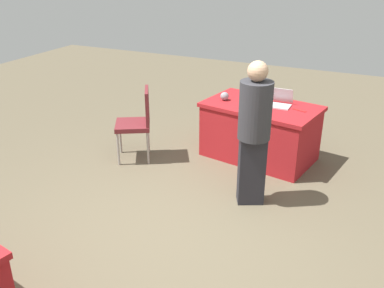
{
  "coord_description": "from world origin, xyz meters",
  "views": [
    {
      "loc": [
        -1.63,
        3.07,
        2.52
      ],
      "look_at": [
        -0.09,
        -0.21,
        0.9
      ],
      "focal_mm": 39.92,
      "sensor_mm": 36.0,
      "label": 1
    }
  ],
  "objects": [
    {
      "name": "table_foreground",
      "position": [
        -0.24,
        -2.03,
        0.37
      ],
      "size": [
        1.57,
        1.1,
        0.74
      ],
      "rotation": [
        0.0,
        0.0,
        -0.18
      ],
      "color": "#AD1E23",
      "rests_on": "ground"
    },
    {
      "name": "laptop_silver",
      "position": [
        -0.43,
        -2.1,
        0.78
      ],
      "size": [
        0.32,
        0.29,
        0.21
      ],
      "rotation": [
        0.0,
        0.0,
        0.0
      ],
      "color": "silver",
      "rests_on": "table_foreground"
    },
    {
      "name": "scissors_red",
      "position": [
        -0.72,
        -2.02,
        0.75
      ],
      "size": [
        0.18,
        0.09,
        0.01
      ],
      "primitive_type": "cube",
      "rotation": [
        0.0,
        0.0,
        2.82
      ],
      "color": "red",
      "rests_on": "table_foreground"
    },
    {
      "name": "person_presenter",
      "position": [
        -0.48,
        -0.9,
        0.87
      ],
      "size": [
        0.45,
        0.45,
        1.58
      ],
      "rotation": [
        0.0,
        0.0,
        3.59
      ],
      "color": "#26262D",
      "rests_on": "ground"
    },
    {
      "name": "chair_by_pillar",
      "position": [
        1.2,
        -1.33,
        0.55
      ],
      "size": [
        0.6,
        0.6,
        0.96
      ],
      "rotation": [
        0.0,
        0.0,
        -1.05
      ],
      "color": "#9E9993",
      "rests_on": "ground"
    },
    {
      "name": "yarn_ball",
      "position": [
        0.27,
        -2.01,
        0.8
      ],
      "size": [
        0.11,
        0.11,
        0.11
      ],
      "primitive_type": "sphere",
      "color": "gray",
      "rests_on": "table_foreground"
    },
    {
      "name": "ground_plane",
      "position": [
        0.0,
        0.0,
        0.0
      ],
      "size": [
        14.4,
        14.4,
        0.0
      ],
      "primitive_type": "plane",
      "color": "brown"
    }
  ]
}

